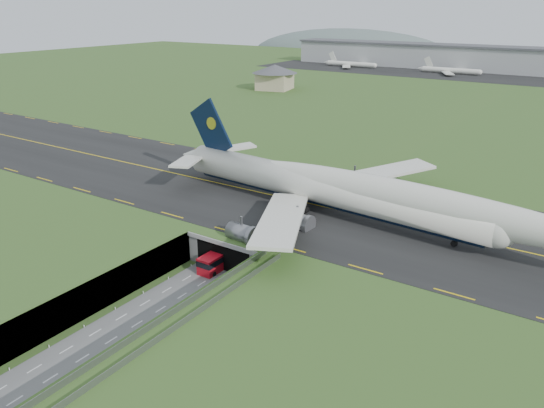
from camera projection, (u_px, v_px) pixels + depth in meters
The scene contains 10 objects.
ground at pixel (194, 289), 90.79m from camera, with size 900.00×900.00×0.00m, color #3A5F26.
airfield_deck at pixel (193, 274), 89.73m from camera, with size 800.00×800.00×6.00m, color gray.
trench_road at pixel (163, 308), 84.91m from camera, with size 12.00×75.00×0.20m, color slate.
taxiway at pixel (295, 200), 114.36m from camera, with size 800.00×44.00×0.18m, color black.
tunnel_portal at pixel (251, 238), 102.64m from camera, with size 17.00×22.30×6.00m.
guideway at pixel (158, 339), 68.33m from camera, with size 3.00×53.00×7.05m.
jumbo_jet at pixel (353, 193), 102.55m from camera, with size 97.34×61.94×20.56m.
shuttle_tram at pixel (217, 261), 97.06m from camera, with size 3.16×8.08×3.28m.
service_building at pixel (275, 75), 260.73m from camera, with size 26.59×26.59×12.15m.
cargo_terminal at pixel (524, 61), 319.35m from camera, with size 320.00×67.00×15.60m.
Camera 1 is at (55.24, -59.05, 45.80)m, focal length 35.00 mm.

